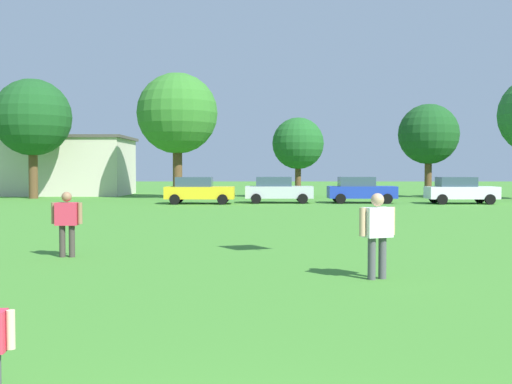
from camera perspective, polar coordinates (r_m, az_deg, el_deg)
ground_plane at (r=33.03m, az=-0.59°, el=-1.66°), size 160.00×160.00×0.00m
adult_bystander at (r=12.41m, az=11.02°, el=-3.27°), size 0.75×0.50×1.68m
bystander_midfield at (r=15.93m, az=-16.90°, el=-2.32°), size 0.76×0.30×1.60m
parked_car_yellow_0 at (r=39.11m, az=-5.27°, el=0.17°), size 4.30×2.02×1.68m
parked_car_silver_1 at (r=39.96m, az=1.99°, el=0.21°), size 4.30×2.02×1.68m
parked_car_blue_2 at (r=40.44m, az=9.52°, el=0.21°), size 4.30×2.02×1.68m
parked_car_white_3 at (r=41.07m, az=18.15°, el=0.16°), size 4.30×2.02×1.68m
tree_far_left at (r=49.21m, az=-19.74°, el=6.40°), size 5.68×5.68×8.85m
tree_left at (r=46.75m, az=-7.21°, el=7.10°), size 5.96×5.96×9.28m
tree_center_left at (r=47.39m, az=3.87°, el=4.43°), size 3.91×3.91×6.09m
tree_center_right at (r=49.42m, az=15.49°, el=5.09°), size 4.58×4.58×7.14m
house_left at (r=55.53m, az=-17.69°, el=2.30°), size 12.32×7.72×4.93m
house_right at (r=56.56m, az=-20.67°, el=2.17°), size 8.56×6.82×4.74m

